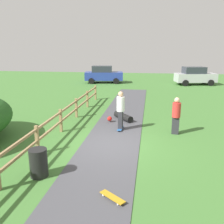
{
  "coord_description": "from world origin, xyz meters",
  "views": [
    {
      "loc": [
        1.53,
        -9.63,
        3.93
      ],
      "look_at": [
        -0.18,
        1.53,
        1.0
      ],
      "focal_mm": 40.26,
      "sensor_mm": 36.0,
      "label": 1
    }
  ],
  "objects_px": {
    "bystander_red": "(176,114)",
    "parked_car_silver": "(195,76)",
    "parked_car_blue": "(103,74)",
    "skater_fallen": "(122,117)",
    "skateboard_loose": "(112,197)",
    "trash_bin": "(39,163)",
    "skater_riding": "(121,109)"
  },
  "relations": [
    {
      "from": "parked_car_blue",
      "to": "skater_fallen",
      "type": "bearing_deg",
      "value": -75.53
    },
    {
      "from": "parked_car_blue",
      "to": "skater_riding",
      "type": "bearing_deg",
      "value": -76.61
    },
    {
      "from": "skater_fallen",
      "to": "parked_car_blue",
      "type": "distance_m",
      "value": 15.13
    },
    {
      "from": "skater_riding",
      "to": "skater_fallen",
      "type": "distance_m",
      "value": 1.9
    },
    {
      "from": "parked_car_silver",
      "to": "trash_bin",
      "type": "bearing_deg",
      "value": -110.76
    },
    {
      "from": "trash_bin",
      "to": "bystander_red",
      "type": "distance_m",
      "value": 6.58
    },
    {
      "from": "skater_fallen",
      "to": "parked_car_blue",
      "type": "xyz_separation_m",
      "value": [
        -3.77,
        14.63,
        0.76
      ]
    },
    {
      "from": "trash_bin",
      "to": "parked_car_silver",
      "type": "bearing_deg",
      "value": 69.24
    },
    {
      "from": "bystander_red",
      "to": "parked_car_silver",
      "type": "distance_m",
      "value": 16.83
    },
    {
      "from": "trash_bin",
      "to": "bystander_red",
      "type": "xyz_separation_m",
      "value": [
        4.56,
        4.71,
        0.5
      ]
    },
    {
      "from": "parked_car_silver",
      "to": "bystander_red",
      "type": "bearing_deg",
      "value": -101.89
    },
    {
      "from": "skateboard_loose",
      "to": "parked_car_blue",
      "type": "distance_m",
      "value": 22.55
    },
    {
      "from": "skater_riding",
      "to": "parked_car_blue",
      "type": "relative_size",
      "value": 0.43
    },
    {
      "from": "trash_bin",
      "to": "skater_fallen",
      "type": "distance_m",
      "value": 6.82
    },
    {
      "from": "skater_fallen",
      "to": "trash_bin",
      "type": "bearing_deg",
      "value": -105.92
    },
    {
      "from": "skateboard_loose",
      "to": "bystander_red",
      "type": "relative_size",
      "value": 0.44
    },
    {
      "from": "skateboard_loose",
      "to": "skater_fallen",
      "type": "bearing_deg",
      "value": 94.48
    },
    {
      "from": "parked_car_silver",
      "to": "skater_fallen",
      "type": "bearing_deg",
      "value": -112.84
    },
    {
      "from": "skateboard_loose",
      "to": "parked_car_silver",
      "type": "relative_size",
      "value": 0.17
    },
    {
      "from": "skater_riding",
      "to": "bystander_red",
      "type": "distance_m",
      "value": 2.59
    },
    {
      "from": "bystander_red",
      "to": "parked_car_blue",
      "type": "relative_size",
      "value": 0.39
    },
    {
      "from": "parked_car_silver",
      "to": "skater_riding",
      "type": "bearing_deg",
      "value": -110.37
    },
    {
      "from": "skater_riding",
      "to": "parked_car_blue",
      "type": "xyz_separation_m",
      "value": [
        -3.88,
        16.31,
        -0.12
      ]
    },
    {
      "from": "skater_riding",
      "to": "skateboard_loose",
      "type": "relative_size",
      "value": 2.5
    },
    {
      "from": "skater_fallen",
      "to": "parked_car_blue",
      "type": "bearing_deg",
      "value": 104.47
    },
    {
      "from": "parked_car_blue",
      "to": "parked_car_silver",
      "type": "xyz_separation_m",
      "value": [
        9.93,
        -0.0,
        0.0
      ]
    },
    {
      "from": "parked_car_blue",
      "to": "bystander_red",
      "type": "bearing_deg",
      "value": -68.57
    },
    {
      "from": "skater_riding",
      "to": "parked_car_blue",
      "type": "height_order",
      "value": "parked_car_blue"
    },
    {
      "from": "skater_riding",
      "to": "parked_car_silver",
      "type": "height_order",
      "value": "parked_car_silver"
    },
    {
      "from": "skater_fallen",
      "to": "parked_car_silver",
      "type": "distance_m",
      "value": 15.89
    },
    {
      "from": "trash_bin",
      "to": "skater_riding",
      "type": "bearing_deg",
      "value": 67.92
    },
    {
      "from": "skateboard_loose",
      "to": "parked_car_silver",
      "type": "distance_m",
      "value": 22.81
    }
  ]
}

